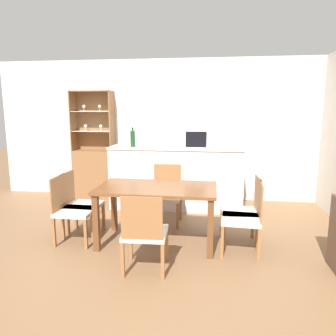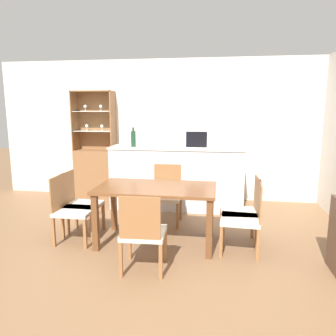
# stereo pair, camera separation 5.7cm
# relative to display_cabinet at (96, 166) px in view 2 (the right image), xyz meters

# --- Properties ---
(ground_plane) EXTENTS (18.00, 18.00, 0.00)m
(ground_plane) POSITION_rel_display_cabinet_xyz_m (1.52, -2.44, -0.60)
(ground_plane) COLOR brown
(wall_back) EXTENTS (6.80, 0.06, 2.55)m
(wall_back) POSITION_rel_display_cabinet_xyz_m (1.52, 0.19, 0.68)
(wall_back) COLOR silver
(wall_back) RESTS_ON ground_plane
(kitchen_counter) EXTENTS (2.23, 0.56, 1.05)m
(kitchen_counter) POSITION_rel_display_cabinet_xyz_m (1.62, -0.51, -0.07)
(kitchen_counter) COLOR silver
(kitchen_counter) RESTS_ON ground_plane
(display_cabinet) EXTENTS (0.76, 0.33, 1.99)m
(display_cabinet) POSITION_rel_display_cabinet_xyz_m (0.00, 0.00, 0.00)
(display_cabinet) COLOR brown
(display_cabinet) RESTS_ON ground_plane
(dining_table) EXTENTS (1.46, 0.82, 0.73)m
(dining_table) POSITION_rel_display_cabinet_xyz_m (1.56, -1.99, 0.02)
(dining_table) COLOR brown
(dining_table) RESTS_ON ground_plane
(dining_chair_head_near) EXTENTS (0.47, 0.47, 0.85)m
(dining_chair_head_near) POSITION_rel_display_cabinet_xyz_m (1.56, -2.73, -0.18)
(dining_chair_head_near) COLOR beige
(dining_chair_head_near) RESTS_ON ground_plane
(dining_chair_head_far) EXTENTS (0.45, 0.45, 0.85)m
(dining_chair_head_far) POSITION_rel_display_cabinet_xyz_m (1.56, -1.24, -0.18)
(dining_chair_head_far) COLOR beige
(dining_chair_head_far) RESTS_ON ground_plane
(dining_chair_side_left_near) EXTENTS (0.45, 0.45, 0.85)m
(dining_chair_side_left_near) POSITION_rel_display_cabinet_xyz_m (0.49, -2.11, -0.18)
(dining_chair_side_left_near) COLOR beige
(dining_chair_side_left_near) RESTS_ON ground_plane
(dining_chair_side_right_near) EXTENTS (0.47, 0.47, 0.85)m
(dining_chair_side_right_near) POSITION_rel_display_cabinet_xyz_m (2.63, -2.11, -0.18)
(dining_chair_side_right_near) COLOR beige
(dining_chair_side_right_near) RESTS_ON ground_plane
(dining_chair_side_right_far) EXTENTS (0.47, 0.47, 0.85)m
(dining_chair_side_right_far) POSITION_rel_display_cabinet_xyz_m (2.63, -1.86, -0.18)
(dining_chair_side_right_far) COLOR beige
(dining_chair_side_right_far) RESTS_ON ground_plane
(dining_chair_side_left_far) EXTENTS (0.45, 0.45, 0.85)m
(dining_chair_side_left_far) POSITION_rel_display_cabinet_xyz_m (0.49, -1.86, -0.18)
(dining_chair_side_left_far) COLOR beige
(dining_chair_side_left_far) RESTS_ON ground_plane
(microwave) EXTENTS (0.52, 0.38, 0.29)m
(microwave) POSITION_rel_display_cabinet_xyz_m (2.03, -0.48, 0.59)
(microwave) COLOR silver
(microwave) RESTS_ON kitchen_counter
(wine_bottle) EXTENTS (0.08, 0.08, 0.32)m
(wine_bottle) POSITION_rel_display_cabinet_xyz_m (0.90, -0.58, 0.58)
(wine_bottle) COLOR #193D23
(wine_bottle) RESTS_ON kitchen_counter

